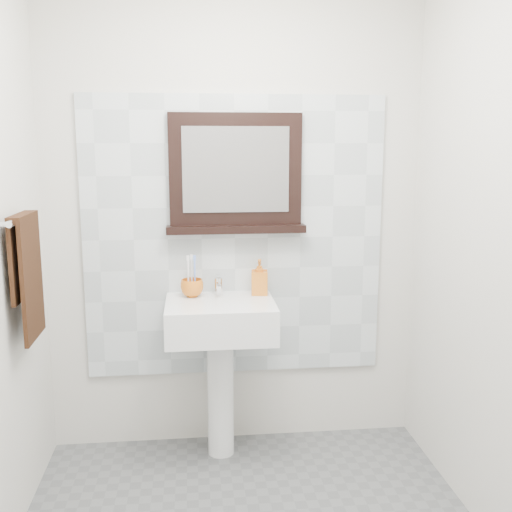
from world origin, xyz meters
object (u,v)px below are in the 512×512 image
at_px(pedestal_sink, 220,336).
at_px(toothbrush_cup, 192,288).
at_px(soap_dispenser, 259,277).
at_px(hand_towel, 27,267).
at_px(framed_mirror, 236,176).

relative_size(pedestal_sink, toothbrush_cup, 8.15).
bearing_deg(soap_dispenser, pedestal_sink, -145.49).
xyz_separation_m(pedestal_sink, hand_towel, (-0.85, -0.33, 0.45)).
height_order(framed_mirror, hand_towel, framed_mirror).
bearing_deg(soap_dispenser, toothbrush_cup, -172.11).
relative_size(pedestal_sink, hand_towel, 1.75).
bearing_deg(toothbrush_cup, pedestal_sink, -37.06).
bearing_deg(toothbrush_cup, framed_mirror, 18.76).
xyz_separation_m(soap_dispenser, hand_towel, (-1.06, -0.44, 0.17)).
bearing_deg(toothbrush_cup, soap_dispenser, 1.74).
distance_m(pedestal_sink, hand_towel, 1.01).
distance_m(pedestal_sink, soap_dispenser, 0.37).
relative_size(toothbrush_cup, soap_dispenser, 0.63).
relative_size(soap_dispenser, framed_mirror, 0.26).
xyz_separation_m(toothbrush_cup, framed_mirror, (0.24, 0.08, 0.57)).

